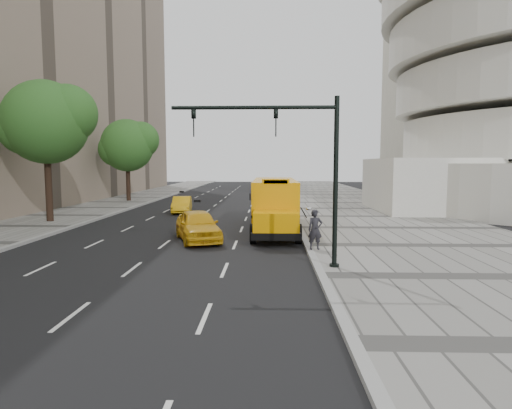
{
  "coord_description": "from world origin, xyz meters",
  "views": [
    {
      "loc": [
        4.15,
        -25.68,
        3.96
      ],
      "look_at": [
        3.5,
        -4.0,
        1.9
      ],
      "focal_mm": 30.0,
      "sensor_mm": 36.0,
      "label": 1
    }
  ],
  "objects_px": {
    "taxi_far": "(182,205)",
    "traffic_signal": "(297,160)",
    "tree_b": "(47,122)",
    "pedestrian": "(315,230)",
    "tree_c": "(128,145)",
    "school_bus": "(274,200)",
    "taxi_near": "(198,225)"
  },
  "relations": [
    {
      "from": "tree_c",
      "to": "taxi_near",
      "type": "distance_m",
      "value": 25.39
    },
    {
      "from": "traffic_signal",
      "to": "school_bus",
      "type": "bearing_deg",
      "value": 93.87
    },
    {
      "from": "taxi_near",
      "to": "pedestrian",
      "type": "xyz_separation_m",
      "value": [
        5.73,
        -2.83,
        0.24
      ]
    },
    {
      "from": "tree_c",
      "to": "traffic_signal",
      "type": "bearing_deg",
      "value": -61.2
    },
    {
      "from": "taxi_far",
      "to": "traffic_signal",
      "type": "relative_size",
      "value": 0.63
    },
    {
      "from": "taxi_near",
      "to": "traffic_signal",
      "type": "bearing_deg",
      "value": -70.87
    },
    {
      "from": "tree_b",
      "to": "taxi_near",
      "type": "height_order",
      "value": "tree_b"
    },
    {
      "from": "school_bus",
      "to": "traffic_signal",
      "type": "bearing_deg",
      "value": -86.13
    },
    {
      "from": "traffic_signal",
      "to": "taxi_near",
      "type": "bearing_deg",
      "value": 128.12
    },
    {
      "from": "tree_b",
      "to": "traffic_signal",
      "type": "xyz_separation_m",
      "value": [
        15.59,
        -12.23,
        -2.63
      ]
    },
    {
      "from": "tree_b",
      "to": "school_bus",
      "type": "xyz_separation_m",
      "value": [
        14.9,
        -2.0,
        -4.96
      ]
    },
    {
      "from": "taxi_far",
      "to": "traffic_signal",
      "type": "xyz_separation_m",
      "value": [
        8.1,
        -18.61,
        3.43
      ]
    },
    {
      "from": "taxi_far",
      "to": "school_bus",
      "type": "bearing_deg",
      "value": -55.75
    },
    {
      "from": "tree_c",
      "to": "taxi_near",
      "type": "height_order",
      "value": "tree_c"
    },
    {
      "from": "tree_c",
      "to": "taxi_near",
      "type": "relative_size",
      "value": 1.81
    },
    {
      "from": "traffic_signal",
      "to": "tree_c",
      "type": "bearing_deg",
      "value": 118.8
    },
    {
      "from": "school_bus",
      "to": "taxi_far",
      "type": "relative_size",
      "value": 2.87
    },
    {
      "from": "tree_c",
      "to": "school_bus",
      "type": "distance_m",
      "value": 23.82
    },
    {
      "from": "tree_b",
      "to": "tree_c",
      "type": "height_order",
      "value": "tree_b"
    },
    {
      "from": "taxi_near",
      "to": "pedestrian",
      "type": "bearing_deg",
      "value": -45.3
    },
    {
      "from": "taxi_far",
      "to": "traffic_signal",
      "type": "bearing_deg",
      "value": -73.72
    },
    {
      "from": "tree_c",
      "to": "pedestrian",
      "type": "bearing_deg",
      "value": -56.59
    },
    {
      "from": "tree_c",
      "to": "tree_b",
      "type": "bearing_deg",
      "value": -90.0
    },
    {
      "from": "pedestrian",
      "to": "tree_c",
      "type": "bearing_deg",
      "value": 114.21
    },
    {
      "from": "tree_b",
      "to": "taxi_far",
      "type": "height_order",
      "value": "tree_b"
    },
    {
      "from": "tree_b",
      "to": "traffic_signal",
      "type": "relative_size",
      "value": 1.47
    },
    {
      "from": "tree_b",
      "to": "pedestrian",
      "type": "distance_m",
      "value": 19.77
    },
    {
      "from": "tree_c",
      "to": "traffic_signal",
      "type": "relative_size",
      "value": 1.34
    },
    {
      "from": "tree_c",
      "to": "school_bus",
      "type": "bearing_deg",
      "value": -50.58
    },
    {
      "from": "taxi_near",
      "to": "tree_b",
      "type": "bearing_deg",
      "value": 131.18
    },
    {
      "from": "taxi_far",
      "to": "traffic_signal",
      "type": "height_order",
      "value": "traffic_signal"
    },
    {
      "from": "school_bus",
      "to": "traffic_signal",
      "type": "xyz_separation_m",
      "value": [
        0.69,
        -10.23,
        2.33
      ]
    }
  ]
}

